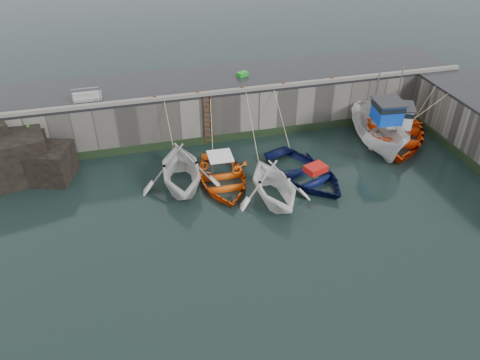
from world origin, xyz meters
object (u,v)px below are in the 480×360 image
object	(u,v)px
boat_near_white	(182,185)
bollard_d	(283,84)
boat_far_white	(379,132)
bollard_e	(332,79)
bollard_c	(242,88)
ladder	(208,121)
boat_near_blacktrim	(273,199)
bollard_a	(155,98)
boat_far_orange	(394,130)
fish_crate	(242,74)
boat_near_blue	(222,182)
bollard_b	(198,93)
boat_near_navy	(304,178)

from	to	relation	value
boat_near_white	bollard_d	bearing A→B (deg)	35.13
boat_far_white	bollard_e	size ratio (longest dim) A/B	22.54
boat_near_white	bollard_c	world-z (taller)	bollard_c
ladder	boat_near_blacktrim	size ratio (longest dim) A/B	0.68
ladder	boat_near_blacktrim	world-z (taller)	ladder
bollard_a	bollard_e	size ratio (longest dim) A/B	1.00
boat_far_orange	fish_crate	bearing A→B (deg)	175.97
boat_far_white	bollard_c	xyz separation A→B (m)	(-7.72, 3.25, 2.30)
ladder	bollard_e	size ratio (longest dim) A/B	11.43
boat_near_blue	fish_crate	world-z (taller)	fish_crate
boat_near_white	bollard_c	size ratio (longest dim) A/B	18.59
bollard_e	bollard_a	bearing A→B (deg)	180.00
boat_near_white	bollard_b	bearing A→B (deg)	70.73
boat_far_orange	bollard_e	size ratio (longest dim) A/B	32.33
boat_near_blue	bollard_d	xyz separation A→B (m)	(4.95, 4.68, 3.30)
boat_far_white	bollard_a	distance (m)	13.51
boat_far_white	fish_crate	xyz separation A→B (m)	(-7.10, 5.47, 2.29)
boat_far_white	bollard_d	xyz separation A→B (m)	(-5.12, 3.25, 2.30)
boat_near_blacktrim	bollard_c	distance (m)	7.60
boat_near_blue	bollard_e	bearing A→B (deg)	31.91
fish_crate	ladder	bearing A→B (deg)	-161.60
boat_near_navy	fish_crate	size ratio (longest dim) A/B	8.61
boat_near_white	fish_crate	xyz separation A→B (m)	(5.16, 6.64, 3.30)
boat_near_white	boat_near_blacktrim	size ratio (longest dim) A/B	1.10
bollard_d	boat_far_white	bearing A→B (deg)	-32.42
ladder	bollard_d	xyz separation A→B (m)	(4.80, 0.34, 1.71)
boat_near_white	bollard_e	distance (m)	11.73
bollard_e	boat_near_blacktrim	bearing A→B (deg)	-131.00
ladder	boat_near_white	world-z (taller)	ladder
boat_far_orange	bollard_c	xyz separation A→B (m)	(-9.29, 2.50, 2.80)
boat_near_blacktrim	boat_far_white	bearing A→B (deg)	21.54
boat_near_white	boat_far_orange	bearing A→B (deg)	11.28
boat_near_navy	boat_far_orange	bearing A→B (deg)	3.11
boat_near_navy	boat_near_blacktrim	bearing A→B (deg)	-167.24
boat_far_white	bollard_b	size ratio (longest dim) A/B	22.54
boat_near_blacktrim	bollard_b	size ratio (longest dim) A/B	16.86
ladder	fish_crate	xyz separation A→B (m)	(2.82, 2.55, 1.70)
bollard_c	boat_near_white	bearing A→B (deg)	-135.80
boat_far_orange	boat_far_white	bearing A→B (deg)	-130.10
boat_near_white	bollard_b	world-z (taller)	bollard_b
bollard_a	bollard_e	distance (m)	11.00
bollard_b	bollard_c	world-z (taller)	same
bollard_b	bollard_c	size ratio (longest dim) A/B	1.00
boat_far_orange	bollard_b	world-z (taller)	boat_far_orange
boat_near_blue	bollard_c	size ratio (longest dim) A/B	18.90
boat_near_blacktrim	fish_crate	xyz separation A→B (m)	(0.76, 9.06, 3.30)
bollard_d	bollard_b	bearing A→B (deg)	180.00
ladder	bollard_a	distance (m)	3.47
bollard_b	bollard_d	xyz separation A→B (m)	(5.30, 0.00, 0.00)
ladder	bollard_b	distance (m)	1.81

